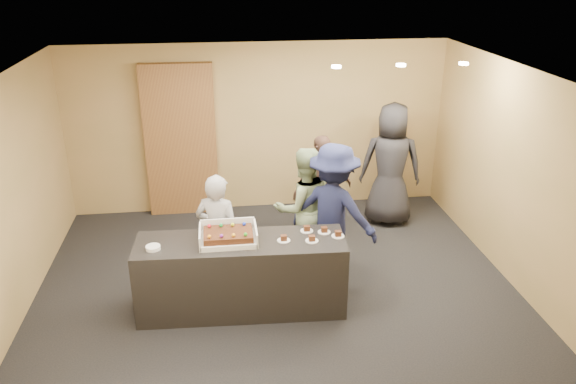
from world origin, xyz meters
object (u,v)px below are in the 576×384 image
at_px(storage_cabinet, 181,141).
at_px(person_sage_man, 304,208).
at_px(cake_box, 228,237).
at_px(person_server_grey, 218,234).
at_px(serving_counter, 242,275).
at_px(person_navy_man, 333,212).
at_px(person_dark_suit, 391,165).
at_px(person_brown_extra, 323,190).
at_px(sheet_cake, 228,234).
at_px(plate_stack, 153,248).

relative_size(storage_cabinet, person_sage_man, 1.46).
distance_m(cake_box, person_server_grey, 0.47).
height_order(serving_counter, person_navy_man, person_navy_man).
height_order(person_navy_man, person_dark_suit, person_dark_suit).
relative_size(person_brown_extra, person_dark_suit, 0.85).
bearing_deg(person_brown_extra, storage_cabinet, -53.75).
relative_size(sheet_cake, person_sage_man, 0.33).
xyz_separation_m(person_server_grey, person_dark_suit, (2.65, 1.63, 0.18)).
bearing_deg(cake_box, serving_counter, -10.12).
bearing_deg(person_dark_suit, person_navy_man, 64.85).
relative_size(plate_stack, person_navy_man, 0.09).
distance_m(storage_cabinet, person_navy_man, 2.99).
distance_m(serving_counter, person_dark_suit, 3.22).
relative_size(cake_box, sheet_cake, 1.17).
height_order(person_sage_man, person_brown_extra, person_sage_man).
bearing_deg(serving_counter, plate_stack, -173.46).
height_order(storage_cabinet, person_sage_man, storage_cabinet).
height_order(sheet_cake, plate_stack, sheet_cake).
bearing_deg(storage_cabinet, person_sage_man, -49.15).
bearing_deg(person_sage_man, person_server_grey, 12.87).
bearing_deg(person_dark_suit, storage_cabinet, 0.77).
distance_m(person_server_grey, person_navy_man, 1.48).
height_order(cake_box, person_navy_man, person_navy_man).
bearing_deg(storage_cabinet, plate_stack, -93.80).
height_order(person_navy_man, person_brown_extra, person_navy_man).
distance_m(person_navy_man, person_dark_suit, 1.86).
xyz_separation_m(sheet_cake, person_brown_extra, (1.39, 1.57, -0.19)).
height_order(serving_counter, sheet_cake, sheet_cake).
xyz_separation_m(cake_box, person_dark_suit, (2.54, 2.06, 0.01)).
xyz_separation_m(sheet_cake, person_server_grey, (-0.11, 0.45, -0.22)).
xyz_separation_m(cake_box, sheet_cake, (-0.00, -0.02, 0.05)).
bearing_deg(person_navy_man, storage_cabinet, -13.78).
bearing_deg(storage_cabinet, person_server_grey, -77.69).
height_order(serving_counter, cake_box, cake_box).
relative_size(serving_counter, plate_stack, 14.70).
xyz_separation_m(person_server_grey, person_navy_man, (1.46, 0.21, 0.12)).
bearing_deg(plate_stack, person_navy_man, 18.24).
bearing_deg(person_sage_man, cake_box, 31.33).
bearing_deg(cake_box, person_navy_man, 25.03).
bearing_deg(serving_counter, person_navy_man, 30.97).
distance_m(person_sage_man, person_dark_suit, 1.90).
bearing_deg(sheet_cake, cake_box, 89.13).
distance_m(sheet_cake, person_dark_suit, 3.28).
height_order(cake_box, plate_stack, cake_box).
relative_size(storage_cabinet, person_dark_suit, 1.27).
bearing_deg(person_sage_man, storage_cabinet, -60.27).
distance_m(sheet_cake, person_navy_man, 1.51).
relative_size(person_sage_man, person_dark_suit, 0.87).
relative_size(storage_cabinet, plate_stack, 14.85).
distance_m(serving_counter, person_server_grey, 0.61).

